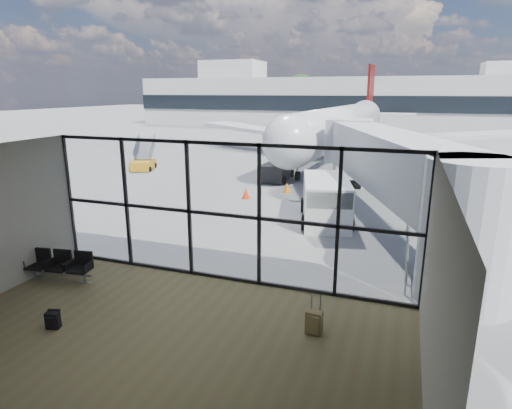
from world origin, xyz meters
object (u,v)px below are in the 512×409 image
Objects in this scene: seating_row at (61,264)px; airliner at (343,125)px; backpack at (53,320)px; suitcase at (314,322)px; belt_loader at (277,170)px; mobile_stairs at (144,163)px; service_van at (326,200)px.

seating_row is 31.84m from airliner.
suitcase reaches higher than backpack.
suitcase is 32.30m from airliner.
airliner reaches higher than belt_loader.
backpack is 0.15× the size of mobile_stairs.
airliner is (4.40, 31.45, 2.22)m from seating_row.
seating_row is 0.44× the size of service_van.
backpack is 0.11× the size of belt_loader.
mobile_stairs is (-15.91, 8.95, -0.54)m from service_van.
belt_loader is (-2.39, -13.56, -2.08)m from airliner.
mobile_stairs is at bearing 137.44° from suitcase.
suitcase is (8.46, -0.50, -0.21)m from seating_row.
service_van is at bearing -79.37° from airliner.
service_van is (6.96, 9.21, 0.50)m from seating_row.
mobile_stairs is at bearing 177.62° from belt_loader.
seating_row is 0.68× the size of mobile_stairs.
airliner reaches higher than seating_row.
backpack is 34.10m from airliner.
airliner is 7.05× the size of service_van.
mobile_stairs is (-10.97, 20.64, 0.26)m from backpack.
suitcase is 0.25× the size of belt_loader.
belt_loader is (-0.01, 20.37, 0.44)m from backpack.
airliner reaches higher than backpack.
backpack is at bearing -158.48° from suitcase.
service_van is at bearing 52.03° from backpack.
airliner is at bearing 101.66° from suitcase.
suitcase is 25.52m from mobile_stairs.
suitcase is at bearing -95.07° from service_van.
suitcase is 0.22× the size of service_van.
backpack is at bearing -126.73° from service_van.
airliner is (-4.06, 31.95, 2.43)m from suitcase.
suitcase is at bearing -78.70° from airliner.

